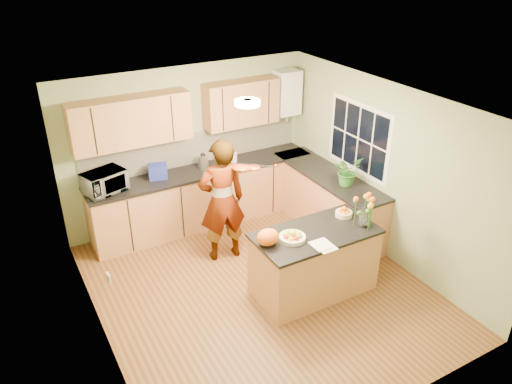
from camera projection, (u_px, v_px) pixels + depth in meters
floor at (260, 288)px, 6.62m from camera, size 4.50×4.50×0.00m
ceiling at (260, 106)px, 5.47m from camera, size 4.00×4.50×0.02m
wall_back at (188, 146)px, 7.79m from camera, size 4.00×0.02×2.50m
wall_front at (389, 315)px, 4.30m from camera, size 4.00×0.02×2.50m
wall_left at (93, 251)px, 5.17m from camera, size 0.02×4.50×2.50m
wall_right at (385, 172)px, 6.92m from camera, size 0.02×4.50×2.50m
back_counter at (205, 196)px, 7.96m from camera, size 3.64×0.62×0.94m
right_counter at (327, 201)px, 7.80m from camera, size 0.62×2.24×0.94m
splashback at (195, 148)px, 7.84m from camera, size 3.60×0.02×0.52m
upper_cabinets at (179, 113)px, 7.31m from camera, size 3.20×0.34×0.70m
boiler at (287, 93)px, 8.11m from camera, size 0.40×0.30×0.86m
window_right at (358, 138)px, 7.24m from camera, size 0.01×1.30×1.05m
light_switch at (109, 278)px, 4.69m from camera, size 0.02×0.09×0.09m
ceiling_lamp at (247, 103)px, 5.72m from camera, size 0.30×0.30×0.07m
peninsula_island at (314, 262)px, 6.38m from camera, size 1.57×0.80×0.90m
fruit_dish at (292, 236)px, 6.00m from camera, size 0.33×0.33×0.11m
orange_bowl at (344, 212)px, 6.51m from camera, size 0.22×0.22×0.13m
flower_vase at (366, 202)px, 6.14m from camera, size 0.29×0.29×0.53m
orange_bag at (268, 237)px, 5.88m from camera, size 0.30×0.26×0.20m
papers at (324, 245)px, 5.90m from camera, size 0.22×0.30×0.01m
violinist at (222, 201)px, 6.89m from camera, size 0.71×0.52×1.81m
violin at (242, 168)px, 6.56m from camera, size 0.65×0.57×0.16m
microwave at (104, 182)px, 6.98m from camera, size 0.66×0.54×0.31m
blue_box at (158, 172)px, 7.41m from camera, size 0.31×0.26×0.22m
kettle at (203, 161)px, 7.71m from camera, size 0.16×0.16×0.31m
jar_cream at (226, 158)px, 7.92m from camera, size 0.13×0.13×0.18m
jar_white at (233, 159)px, 7.87m from camera, size 0.15×0.15×0.19m
potted_plant at (347, 171)px, 7.17m from camera, size 0.42×0.37×0.43m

